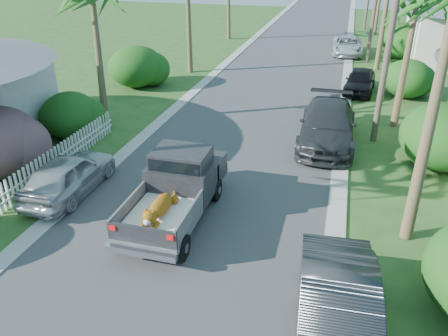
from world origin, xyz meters
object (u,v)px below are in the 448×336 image
(pickup_truck, at_px, (179,184))
(parked_car_rf, at_px, (360,81))
(parked_car_rm, at_px, (327,125))
(parked_car_rn, at_px, (337,315))
(parked_car_rd, at_px, (348,46))
(utility_pole_b, at_px, (391,32))
(parked_car_ln, at_px, (69,175))

(pickup_truck, distance_m, parked_car_rf, 15.88)
(pickup_truck, bearing_deg, parked_car_rm, 58.86)
(parked_car_rn, height_order, parked_car_rm, parked_car_rm)
(parked_car_rd, distance_m, utility_pole_b, 17.90)
(parked_car_rf, relative_size, parked_car_rd, 0.81)
(parked_car_rn, relative_size, parked_car_rd, 0.98)
(utility_pole_b, bearing_deg, parked_car_rf, 94.75)
(utility_pole_b, bearing_deg, parked_car_rd, 94.88)
(utility_pole_b, bearing_deg, pickup_truck, -128.69)
(parked_car_rf, bearing_deg, utility_pole_b, -79.24)
(pickup_truck, relative_size, parked_car_rn, 1.09)
(parked_car_rf, bearing_deg, parked_car_rm, -93.87)
(parked_car_rf, distance_m, parked_car_ln, 17.57)
(parked_car_ln, bearing_deg, parked_car_rf, -123.41)
(parked_car_rm, bearing_deg, parked_car_rn, -86.30)
(parked_car_rf, height_order, parked_car_ln, parked_car_ln)
(pickup_truck, height_order, parked_car_rf, pickup_truck)
(parked_car_rm, relative_size, parked_car_ln, 1.38)
(parked_car_ln, bearing_deg, parked_car_rn, 155.09)
(parked_car_rf, bearing_deg, parked_car_rn, -85.72)
(parked_car_rm, relative_size, parked_car_rd, 1.17)
(pickup_truck, bearing_deg, utility_pole_b, 51.31)
(parked_car_rn, distance_m, parked_car_rm, 10.85)
(parked_car_rn, xyz_separation_m, parked_car_rf, (0.57, 18.85, -0.11))
(parked_car_rm, xyz_separation_m, parked_car_ln, (-8.20, -6.67, -0.12))
(parked_car_rn, distance_m, parked_car_rd, 29.03)
(parked_car_rd, bearing_deg, parked_car_rf, -87.79)
(pickup_truck, distance_m, parked_car_ln, 4.08)
(parked_car_rn, xyz_separation_m, parked_car_ln, (-9.03, 4.14, -0.08))
(parked_car_rn, xyz_separation_m, parked_car_rd, (-0.32, 29.03, -0.11))
(pickup_truck, height_order, parked_car_rm, pickup_truck)
(parked_car_rd, height_order, parked_car_ln, parked_car_ln)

